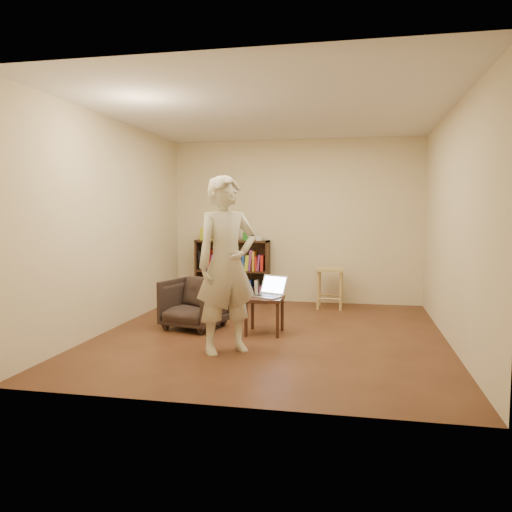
% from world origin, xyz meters
% --- Properties ---
extents(floor, '(4.50, 4.50, 0.00)m').
position_xyz_m(floor, '(0.00, 0.00, 0.00)').
color(floor, '#402314').
rests_on(floor, ground).
extents(ceiling, '(4.50, 4.50, 0.00)m').
position_xyz_m(ceiling, '(0.00, 0.00, 2.60)').
color(ceiling, silver).
rests_on(ceiling, wall_back).
extents(wall_back, '(4.00, 0.00, 4.00)m').
position_xyz_m(wall_back, '(0.00, 2.25, 1.30)').
color(wall_back, beige).
rests_on(wall_back, floor).
extents(wall_left, '(0.00, 4.50, 4.50)m').
position_xyz_m(wall_left, '(-2.00, 0.00, 1.30)').
color(wall_left, beige).
rests_on(wall_left, floor).
extents(wall_right, '(0.00, 4.50, 4.50)m').
position_xyz_m(wall_right, '(2.00, 0.00, 1.30)').
color(wall_right, beige).
rests_on(wall_right, floor).
extents(bookshelf, '(1.20, 0.30, 1.00)m').
position_xyz_m(bookshelf, '(-1.00, 2.09, 0.44)').
color(bookshelf, black).
rests_on(bookshelf, floor).
extents(box_yellow, '(0.27, 0.22, 0.20)m').
position_xyz_m(box_yellow, '(-1.39, 2.06, 1.10)').
color(box_yellow, '#BBC823').
rests_on(box_yellow, bookshelf).
extents(red_cloth, '(0.35, 0.28, 0.11)m').
position_xyz_m(red_cloth, '(-1.07, 2.06, 1.05)').
color(red_cloth, maroon).
rests_on(red_cloth, bookshelf).
extents(box_green, '(0.14, 0.14, 0.13)m').
position_xyz_m(box_green, '(-0.74, 2.08, 1.07)').
color(box_green, '#21731E').
rests_on(box_green, bookshelf).
extents(box_white, '(0.10, 0.10, 0.07)m').
position_xyz_m(box_white, '(-0.57, 2.09, 1.04)').
color(box_white, beige).
rests_on(box_white, bookshelf).
extents(stool, '(0.43, 0.43, 0.62)m').
position_xyz_m(stool, '(0.59, 1.80, 0.50)').
color(stool, tan).
rests_on(stool, floor).
extents(armchair, '(0.82, 0.83, 0.62)m').
position_xyz_m(armchair, '(-1.00, 0.13, 0.31)').
color(armchair, black).
rests_on(armchair, floor).
extents(side_table, '(0.43, 0.43, 0.44)m').
position_xyz_m(side_table, '(-0.09, 0.03, 0.37)').
color(side_table, black).
rests_on(side_table, floor).
extents(laptop, '(0.46, 0.46, 0.24)m').
position_xyz_m(laptop, '(-0.05, 0.10, 0.50)').
color(laptop, '#ADAEB2').
rests_on(laptop, side_table).
extents(person, '(0.79, 0.76, 1.82)m').
position_xyz_m(person, '(-0.33, -0.83, 0.91)').
color(person, beige).
rests_on(person, floor).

